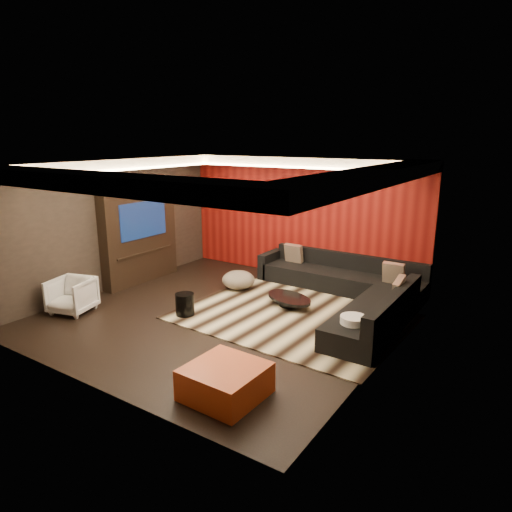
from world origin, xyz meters
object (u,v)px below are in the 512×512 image
Objects in this scene: drum_stool at (185,304)px; white_side_table at (353,332)px; armchair at (72,295)px; sectional_sofa at (351,291)px; orange_ottoman at (225,381)px; coffee_table at (289,301)px.

drum_stool is 3.13m from white_side_table.
drum_stool is 0.79× the size of white_side_table.
sectional_sofa is at bearing 22.64° from armchair.
armchair is 5.39m from sectional_sofa.
white_side_table is at bearing 69.64° from orange_ottoman.
sectional_sofa reaches higher than orange_ottoman.
armchair is (-4.17, 0.72, 0.13)m from orange_ottoman.
orange_ottoman is (0.89, -3.24, 0.10)m from coffee_table.
orange_ottoman is 1.27× the size of armchair.
coffee_table is 2.03m from drum_stool.
coffee_table is 2.61× the size of drum_stool.
drum_stool is at bearing 142.25° from orange_ottoman.
armchair is (-3.28, -2.51, 0.22)m from coffee_table.
white_side_table reaches higher than drum_stool.
sectional_sofa is (2.33, 2.31, 0.04)m from drum_stool.
orange_ottoman is at bearing -90.87° from sectional_sofa.
coffee_table is 1.99m from white_side_table.
drum_stool is at bearing -133.00° from coffee_table.
white_side_table is 1.99m from sectional_sofa.
white_side_table is at bearing 8.71° from drum_stool.
white_side_table is 0.71× the size of armchair.
white_side_table is (1.71, -1.01, 0.15)m from coffee_table.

